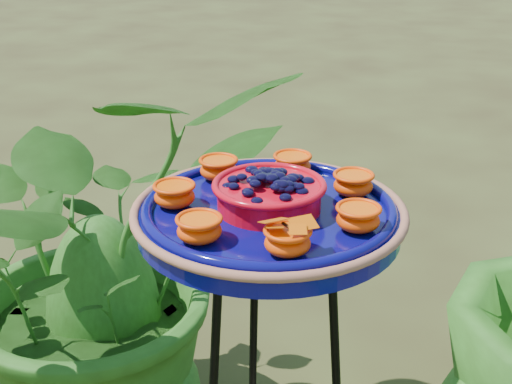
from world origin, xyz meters
The scene contains 2 objects.
feeder_dish centered at (0.04, 0.08, 0.87)m, with size 0.55×0.55×0.10m.
shrub_back_left centered at (-0.46, 0.49, 0.50)m, with size 0.90×0.78×0.99m, color #234C14.
Camera 1 is at (0.24, -0.92, 1.34)m, focal length 50.00 mm.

